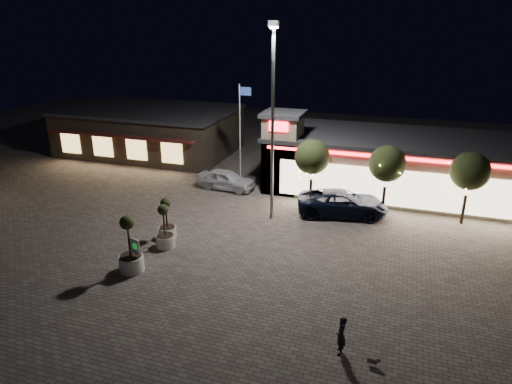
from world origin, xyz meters
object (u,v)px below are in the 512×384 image
(pedestrian, at_px, (341,336))
(valet_sign, at_px, (135,249))
(pickup_truck, at_px, (342,203))
(white_sedan, at_px, (226,180))
(planter_mid, at_px, (130,254))
(planter_left, at_px, (167,226))

(pedestrian, xyz_separation_m, valet_sign, (-11.06, 2.98, 0.49))
(pickup_truck, bearing_deg, valet_sign, 129.12)
(white_sedan, distance_m, planter_mid, 13.07)
(white_sedan, relative_size, valet_sign, 2.41)
(planter_mid, relative_size, valet_sign, 1.68)
(pickup_truck, height_order, valet_sign, valet_sign)
(pickup_truck, xyz_separation_m, pedestrian, (1.91, -13.83, -0.01))
(pickup_truck, bearing_deg, planter_mid, 128.24)
(pickup_truck, distance_m, valet_sign, 14.21)
(valet_sign, bearing_deg, planter_left, 95.34)
(pedestrian, distance_m, valet_sign, 11.47)
(white_sedan, xyz_separation_m, valet_sign, (0.15, -13.03, 0.55))
(pickup_truck, relative_size, planter_left, 2.30)
(pedestrian, xyz_separation_m, planter_left, (-11.44, 6.98, -0.02))
(planter_left, xyz_separation_m, valet_sign, (0.37, -4.01, 0.51))
(pedestrian, relative_size, planter_left, 0.63)
(white_sedan, distance_m, valet_sign, 13.05)
(planter_mid, bearing_deg, planter_left, 90.82)
(planter_left, relative_size, valet_sign, 1.38)
(valet_sign, bearing_deg, pedestrian, -15.05)
(white_sedan, relative_size, planter_mid, 1.43)
(white_sedan, height_order, planter_left, planter_left)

